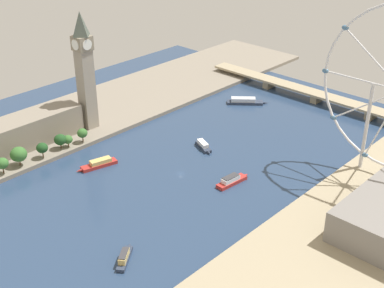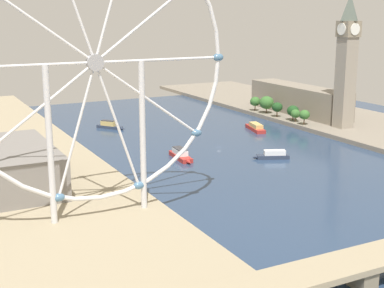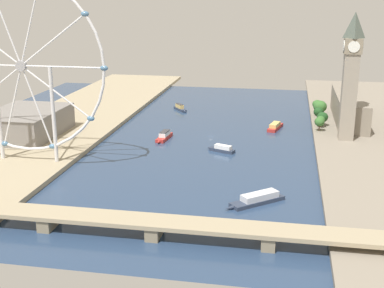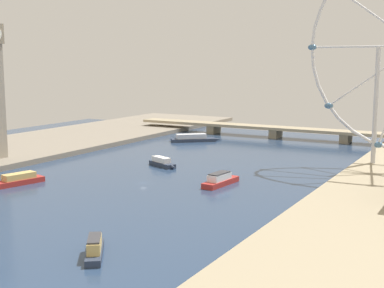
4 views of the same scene
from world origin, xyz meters
name	(u,v)px [view 1 (image 1 of 4)]	position (x,y,z in m)	size (l,w,h in m)	color
ground_plane	(181,174)	(0.00, 0.00, 0.00)	(413.13, 413.13, 0.00)	navy
riverbank_left	(73,120)	(-121.56, 0.00, 1.50)	(90.00, 520.00, 3.00)	gray
riverbank_right	(344,251)	(121.56, 0.00, 1.50)	(90.00, 520.00, 3.00)	tan
clock_tower	(85,69)	(-98.69, -0.09, 49.74)	(12.86, 12.86, 89.93)	gray
parliament_block	(16,135)	(-106.26, -58.57, 13.86)	(22.00, 100.98, 21.71)	gray
tree_row_embankment	(39,148)	(-82.89, -55.27, 10.59)	(12.16, 71.51, 13.52)	#513823
river_bridge	(318,95)	(0.00, 171.26, 6.36)	(225.13, 14.98, 8.08)	tan
tour_boat_0	(203,146)	(-13.42, 37.53, 2.06)	(20.95, 11.95, 4.92)	#2D384C
tour_boat_1	(99,164)	(-47.65, -31.54, 2.11)	(12.30, 29.72, 5.20)	#B22D28
tour_boat_2	(245,101)	(-43.33, 124.18, 2.27)	(30.57, 27.44, 5.36)	#2D384C
tour_boat_3	(232,180)	(32.99, 13.85, 2.34)	(8.23, 27.23, 5.93)	#B22D28
tour_boat_4	(124,257)	(41.15, -84.17, 2.30)	(16.17, 20.63, 5.87)	#2D384C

